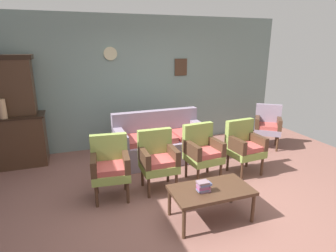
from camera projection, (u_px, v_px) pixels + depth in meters
ground_plane at (189, 203)px, 3.86m from camera, size 7.68×7.68×0.00m
wall_back_with_decor at (140, 82)px, 5.86m from camera, size 6.40×0.09×2.70m
side_cabinet at (13, 141)px, 4.98m from camera, size 1.16×0.55×0.93m
cabinet_upper_hutch at (5, 85)px, 4.77m from camera, size 0.99×0.38×1.03m
vase_on_cabinet at (2, 109)px, 4.62m from camera, size 0.12×0.12×0.33m
floral_couch at (160, 143)px, 5.28m from camera, size 1.72×0.83×0.90m
armchair_by_doorway at (110, 164)px, 3.92m from camera, size 0.57×0.54×0.90m
armchair_row_middle at (158, 158)px, 4.15m from camera, size 0.52×0.49×0.90m
armchair_near_couch_end at (202, 150)px, 4.46m from camera, size 0.56×0.54×0.90m
armchair_near_cabinet at (244, 145)px, 4.69m from camera, size 0.56×0.53×0.90m
wingback_chair_by_fireplace at (268, 124)px, 5.88m from camera, size 0.71×0.70×0.90m
coffee_table at (211, 192)px, 3.43m from camera, size 1.00×0.56×0.42m
book_stack_on_table at (203, 186)px, 3.32m from camera, size 0.17×0.11×0.14m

